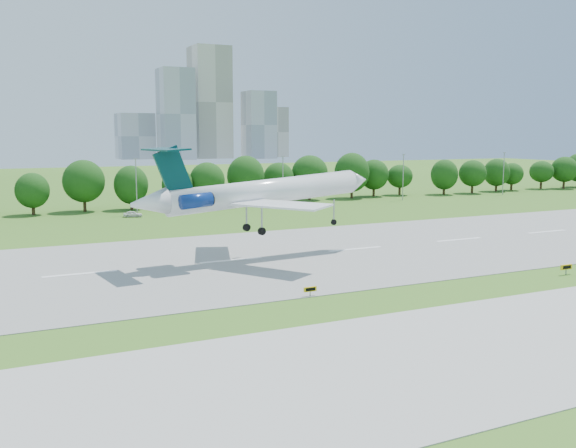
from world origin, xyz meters
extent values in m
plane|color=#2F5B18|center=(0.00, 0.00, 0.00)|extent=(600.00, 600.00, 0.00)
cube|color=gray|center=(0.00, 25.00, 0.04)|extent=(400.00, 45.00, 0.08)
cylinder|color=#382314|center=(-20.00, 92.00, 1.80)|extent=(0.70, 0.70, 3.60)
sphere|color=#12360D|center=(-20.00, 92.00, 6.20)|extent=(8.40, 8.40, 8.40)
cylinder|color=#382314|center=(20.00, 92.00, 1.80)|extent=(0.70, 0.70, 3.60)
sphere|color=#12360D|center=(20.00, 92.00, 6.20)|extent=(8.40, 8.40, 8.40)
cylinder|color=#382314|center=(60.00, 92.00, 1.80)|extent=(0.70, 0.70, 3.60)
sphere|color=#12360D|center=(60.00, 92.00, 6.20)|extent=(8.40, 8.40, 8.40)
cylinder|color=#382314|center=(100.00, 92.00, 1.80)|extent=(0.70, 0.70, 3.60)
sphere|color=#12360D|center=(100.00, 92.00, 6.20)|extent=(8.40, 8.40, 8.40)
cylinder|color=gray|center=(-20.00, 82.00, 6.00)|extent=(0.24, 0.24, 12.00)
cube|color=gray|center=(-20.00, 82.00, 12.10)|extent=(0.90, 0.25, 0.18)
cylinder|color=gray|center=(15.00, 82.00, 6.00)|extent=(0.24, 0.24, 12.00)
cube|color=gray|center=(15.00, 82.00, 12.10)|extent=(0.90, 0.25, 0.18)
cylinder|color=gray|center=(50.00, 82.00, 6.00)|extent=(0.24, 0.24, 12.00)
cube|color=gray|center=(50.00, 82.00, 12.10)|extent=(0.90, 0.25, 0.18)
cylinder|color=gray|center=(85.00, 82.00, 6.00)|extent=(0.24, 0.24, 12.00)
cube|color=gray|center=(85.00, 82.00, 12.10)|extent=(0.90, 0.25, 0.18)
cube|color=#B2B2B7|center=(75.00, 380.00, 31.00)|extent=(22.00, 22.00, 62.00)
cube|color=beige|center=(105.00, 395.00, 40.00)|extent=(26.00, 26.00, 80.00)
cube|color=#B2B2B7|center=(135.00, 375.00, 24.00)|extent=(20.00, 20.00, 48.00)
cube|color=beige|center=(158.00, 400.00, 19.00)|extent=(18.00, 18.00, 38.00)
cube|color=#B2B2B7|center=(52.00, 405.00, 16.00)|extent=(24.00, 24.00, 32.00)
cylinder|color=white|center=(-14.70, 25.00, 9.34)|extent=(29.71, 6.72, 5.14)
cone|color=white|center=(1.45, 26.83, 10.29)|extent=(3.69, 3.78, 3.60)
cone|color=white|center=(-31.62, 23.09, 8.73)|extent=(5.24, 3.95, 3.70)
cube|color=white|center=(-15.68, 17.99, 8.26)|extent=(10.82, 13.41, 0.53)
cube|color=white|center=(-17.22, 31.61, 8.26)|extent=(8.69, 13.62, 0.53)
cube|color=#053339|center=(-28.31, 23.46, 12.59)|extent=(5.26, 1.07, 6.68)
cube|color=#053339|center=(-29.28, 23.35, 15.38)|extent=(4.16, 9.59, 0.40)
cylinder|color=navy|center=(-26.08, 21.15, 8.94)|extent=(4.39, 2.32, 2.10)
cylinder|color=navy|center=(-26.65, 26.21, 8.94)|extent=(4.39, 2.32, 2.10)
cylinder|color=gray|center=(-3.03, 26.32, 5.91)|extent=(0.20, 0.20, 3.43)
cylinder|color=black|center=(-3.03, 26.32, 4.20)|extent=(0.91, 0.39, 0.88)
cylinder|color=gray|center=(-16.40, 22.64, 5.91)|extent=(0.23, 0.23, 3.43)
cylinder|color=black|center=(-16.40, 22.64, 4.20)|extent=(1.12, 0.56, 1.08)
cylinder|color=gray|center=(-16.88, 26.92, 5.91)|extent=(0.23, 0.23, 3.43)
cylinder|color=black|center=(-16.88, 26.92, 4.20)|extent=(1.12, 0.56, 1.08)
cube|color=gray|center=(-19.37, 2.91, 0.33)|extent=(0.09, 0.09, 0.66)
cube|color=yellow|center=(-19.37, 2.91, 0.80)|extent=(1.51, 0.18, 0.52)
cube|color=black|center=(-19.37, 2.81, 0.80)|extent=(1.13, 0.02, 0.33)
cube|color=gray|center=(14.23, -1.37, 0.40)|extent=(0.11, 0.11, 0.79)
cube|color=yellow|center=(14.23, -1.37, 0.96)|extent=(1.82, 0.21, 0.62)
cube|color=black|center=(14.23, -1.49, 0.96)|extent=(1.36, 0.03, 0.40)
imported|color=silver|center=(-21.78, 78.22, 0.66)|extent=(4.16, 2.71, 1.32)
camera|label=1|loc=(-50.75, -56.32, 17.23)|focal=40.00mm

